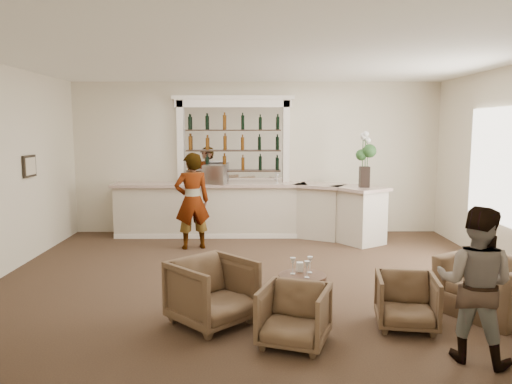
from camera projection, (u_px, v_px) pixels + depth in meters
ground at (259, 278)px, 7.71m from camera, size 8.00×8.00×0.00m
room_shell at (268, 126)px, 8.11m from camera, size 8.04×7.02×3.32m
bar_counter at (249, 210)px, 10.60m from camera, size 5.72×1.80×1.14m
back_bar_alcove at (233, 141)px, 10.82m from camera, size 2.64×0.25×3.00m
cocktail_table at (302, 294)px, 6.22m from camera, size 0.60×0.60×0.50m
sommelier at (192, 201)px, 9.52m from camera, size 0.78×0.63×1.85m
guest at (475, 284)px, 4.92m from camera, size 0.96×0.91×1.56m
armchair_left at (213, 292)px, 5.88m from camera, size 1.20×1.20×0.78m
armchair_center at (294, 316)px, 5.31m from camera, size 0.89×0.90×0.65m
armchair_right at (406, 301)px, 5.78m from camera, size 0.78×0.79×0.63m
armchair_far at (491, 287)px, 6.18m from camera, size 1.36×1.41×0.70m
espresso_machine at (215, 174)px, 10.44m from camera, size 0.51×0.45×0.40m
flower_vase at (365, 156)px, 9.83m from camera, size 0.29×0.29×1.09m
wine_glass_bar_left at (199, 179)px, 10.50m from camera, size 0.07×0.07×0.21m
wine_glass_bar_right at (277, 178)px, 10.60m from camera, size 0.07×0.07×0.21m
wine_glass_tbl_a at (293, 266)px, 6.20m from camera, size 0.07×0.07×0.21m
wine_glass_tbl_b at (310, 265)px, 6.25m from camera, size 0.07×0.07×0.21m
wine_glass_tbl_c at (307, 269)px, 6.05m from camera, size 0.07×0.07×0.21m
napkin_holder at (300, 267)px, 6.32m from camera, size 0.08×0.08×0.12m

